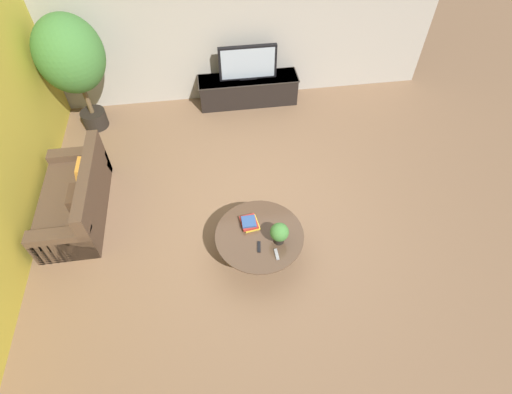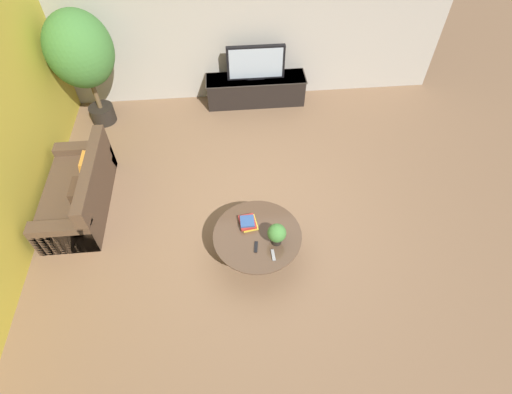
{
  "view_description": "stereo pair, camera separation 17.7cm",
  "coord_description": "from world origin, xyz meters",
  "px_view_note": "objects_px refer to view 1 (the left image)",
  "views": [
    {
      "loc": [
        -0.54,
        -3.51,
        4.79
      ],
      "look_at": [
        -0.03,
        0.03,
        0.55
      ],
      "focal_mm": 28.0,
      "sensor_mm": 36.0,
      "label": 1
    },
    {
      "loc": [
        -0.36,
        -3.53,
        4.79
      ],
      "look_at": [
        -0.03,
        0.03,
        0.55
      ],
      "focal_mm": 28.0,
      "sensor_mm": 36.0,
      "label": 2
    }
  ],
  "objects_px": {
    "television": "(248,63)",
    "potted_plant_tabletop": "(279,233)",
    "coffee_table": "(259,240)",
    "media_console": "(248,90)",
    "couch_by_wall": "(76,200)",
    "potted_palm_tall": "(71,57)"
  },
  "relations": [
    {
      "from": "television",
      "to": "potted_plant_tabletop",
      "type": "distance_m",
      "value": 3.63
    },
    {
      "from": "television",
      "to": "potted_palm_tall",
      "type": "distance_m",
      "value": 2.93
    },
    {
      "from": "media_console",
      "to": "couch_by_wall",
      "type": "xyz_separation_m",
      "value": [
        -2.86,
        -2.38,
        0.01
      ]
    },
    {
      "from": "potted_palm_tall",
      "to": "potted_plant_tabletop",
      "type": "xyz_separation_m",
      "value": [
        2.8,
        -3.3,
        -0.74
      ]
    },
    {
      "from": "potted_palm_tall",
      "to": "couch_by_wall",
      "type": "bearing_deg",
      "value": -89.75
    },
    {
      "from": "coffee_table",
      "to": "potted_plant_tabletop",
      "type": "relative_size",
      "value": 3.62
    },
    {
      "from": "media_console",
      "to": "television",
      "type": "xyz_separation_m",
      "value": [
        0.0,
        -0.0,
        0.57
      ]
    },
    {
      "from": "media_console",
      "to": "television",
      "type": "bearing_deg",
      "value": -90.0
    },
    {
      "from": "television",
      "to": "potted_plant_tabletop",
      "type": "bearing_deg",
      "value": -90.98
    },
    {
      "from": "potted_palm_tall",
      "to": "potted_plant_tabletop",
      "type": "height_order",
      "value": "potted_palm_tall"
    },
    {
      "from": "television",
      "to": "couch_by_wall",
      "type": "relative_size",
      "value": 0.6
    },
    {
      "from": "television",
      "to": "coffee_table",
      "type": "bearing_deg",
      "value": -94.84
    },
    {
      "from": "potted_palm_tall",
      "to": "potted_plant_tabletop",
      "type": "relative_size",
      "value": 6.37
    },
    {
      "from": "coffee_table",
      "to": "television",
      "type": "bearing_deg",
      "value": 85.16
    },
    {
      "from": "media_console",
      "to": "couch_by_wall",
      "type": "bearing_deg",
      "value": -140.27
    },
    {
      "from": "couch_by_wall",
      "to": "potted_plant_tabletop",
      "type": "xyz_separation_m",
      "value": [
        2.8,
        -1.25,
        0.36
      ]
    },
    {
      "from": "potted_palm_tall",
      "to": "coffee_table",
      "type": "bearing_deg",
      "value": -50.91
    },
    {
      "from": "coffee_table",
      "to": "couch_by_wall",
      "type": "bearing_deg",
      "value": 156.55
    },
    {
      "from": "media_console",
      "to": "television",
      "type": "relative_size",
      "value": 1.78
    },
    {
      "from": "television",
      "to": "potted_palm_tall",
      "type": "height_order",
      "value": "potted_palm_tall"
    },
    {
      "from": "coffee_table",
      "to": "potted_plant_tabletop",
      "type": "xyz_separation_m",
      "value": [
        0.23,
        -0.14,
        0.32
      ]
    },
    {
      "from": "couch_by_wall",
      "to": "potted_plant_tabletop",
      "type": "relative_size",
      "value": 5.4
    }
  ]
}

